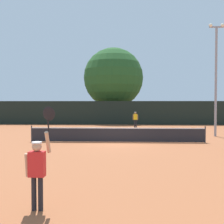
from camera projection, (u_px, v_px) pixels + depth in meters
The scene contains 9 objects.
ground_plane at pixel (117, 142), 17.80m from camera, with size 120.00×120.00×0.00m, color #9E5633.
tennis_net at pixel (117, 134), 17.78m from camera, with size 11.52×0.08×1.07m.
perimeter_fence at pixel (120, 113), 32.50m from camera, with size 37.28×0.12×2.83m, color black.
player_serving at pixel (38, 165), 6.43m from camera, with size 0.67×0.39×2.49m.
player_receiving at pixel (135, 118), 28.68m from camera, with size 0.57×0.24×1.64m.
tennis_ball at pixel (127, 140), 18.80m from camera, with size 0.07×0.07×0.07m, color #CCE033.
light_pole at pixel (216, 73), 20.80m from camera, with size 1.18×0.28×8.69m.
large_tree at pixel (113, 78), 37.15m from camera, with size 8.17×8.17×10.15m.
parked_car_near at pixel (62, 116), 38.38m from camera, with size 2.48×4.43×1.69m.
Camera 1 is at (0.40, -17.73, 2.56)m, focal length 43.34 mm.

